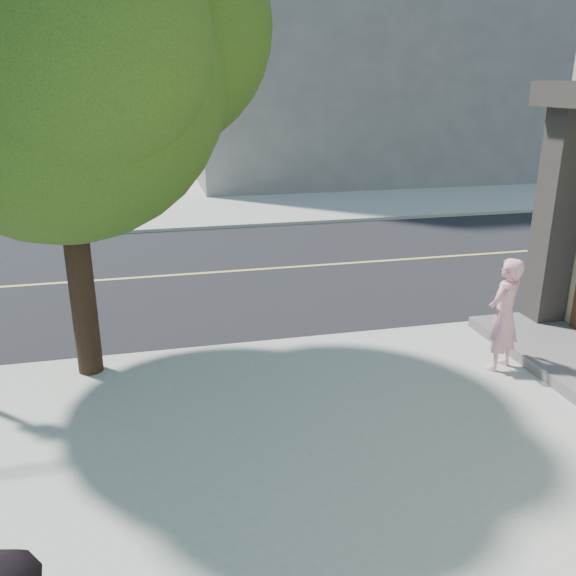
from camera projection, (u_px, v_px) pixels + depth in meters
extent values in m
cube|color=black|center=(29.00, 285.00, 13.69)|extent=(140.00, 9.00, 0.01)
cube|color=#A7A89A|center=(351.00, 167.00, 32.22)|extent=(29.00, 25.00, 0.12)
cube|color=#35302B|center=(556.00, 214.00, 10.44)|extent=(0.55, 0.55, 4.20)
cube|color=slate|center=(362.00, 25.00, 30.48)|extent=(18.00, 16.00, 14.00)
imported|color=#FDA6B3|center=(504.00, 315.00, 9.21)|extent=(0.78, 0.69, 1.80)
cylinder|color=black|center=(78.00, 254.00, 8.80)|extent=(0.38, 0.38, 3.78)
sphere|color=#325416|center=(56.00, 71.00, 7.98)|extent=(4.62, 4.62, 4.62)
sphere|color=#325416|center=(149.00, 26.00, 8.62)|extent=(3.57, 3.57, 3.57)
sphere|color=#325416|center=(78.00, 41.00, 6.90)|extent=(3.15, 3.15, 3.15)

